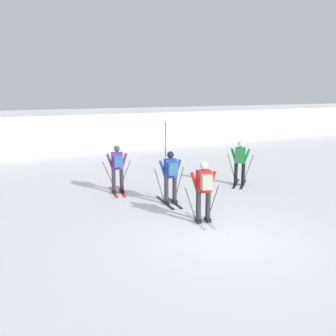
{
  "coord_description": "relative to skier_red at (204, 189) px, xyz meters",
  "views": [
    {
      "loc": [
        -5.59,
        -6.79,
        3.5
      ],
      "look_at": [
        0.94,
        4.41,
        0.9
      ],
      "focal_mm": 39.99,
      "sensor_mm": 36.0,
      "label": 1
    }
  ],
  "objects": [
    {
      "name": "ground_plane",
      "position": [
        -0.18,
        -1.18,
        -0.95
      ],
      "size": [
        120.0,
        120.0,
        0.0
      ],
      "primitive_type": "plane",
      "color": "white"
    },
    {
      "name": "skier_green",
      "position": [
        3.72,
        2.82,
        -0.04
      ],
      "size": [
        1.43,
        1.35,
        1.71
      ],
      "color": "black",
      "rests_on": "ground"
    },
    {
      "name": "skier_blue",
      "position": [
        0.13,
        1.98,
        0.0
      ],
      "size": [
        0.99,
        1.64,
        1.71
      ],
      "color": "black",
      "rests_on": "ground"
    },
    {
      "name": "skier_red",
      "position": [
        0.0,
        0.0,
        0.0
      ],
      "size": [
        0.98,
        1.64,
        1.71
      ],
      "color": "silver",
      "rests_on": "ground"
    },
    {
      "name": "trail_marker_pole",
      "position": [
        4.43,
        9.78,
        0.02
      ],
      "size": [
        0.06,
        0.06,
        1.94
      ],
      "primitive_type": "cylinder",
      "color": "#1E56AD",
      "rests_on": "ground"
    },
    {
      "name": "far_snow_ridge",
      "position": [
        -0.18,
        18.12,
        0.16
      ],
      "size": [
        80.0,
        8.66,
        2.23
      ],
      "primitive_type": "cube",
      "color": "white",
      "rests_on": "ground"
    },
    {
      "name": "skier_purple",
      "position": [
        -0.81,
        4.06,
        0.0
      ],
      "size": [
        0.98,
        1.64,
        1.71
      ],
      "color": "red",
      "rests_on": "ground"
    }
  ]
}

